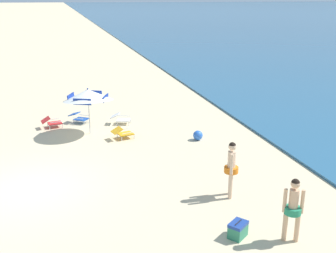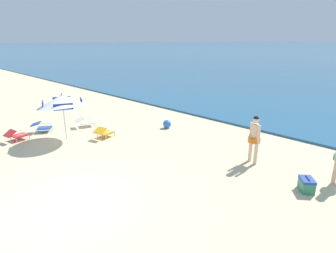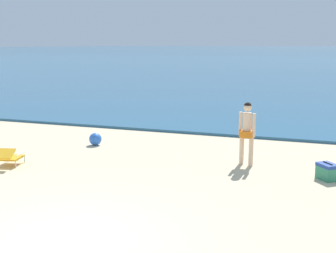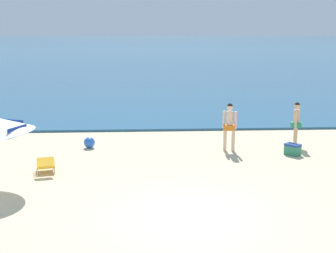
# 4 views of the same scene
# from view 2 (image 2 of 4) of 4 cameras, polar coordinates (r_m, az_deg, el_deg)

# --- Properties ---
(ground_plane) EXTENTS (800.00, 800.00, 0.00)m
(ground_plane) POSITION_cam_2_polar(r_m,az_deg,el_deg) (8.11, -18.92, -14.91)
(ground_plane) COLOR beige
(beach_umbrella_striped_main) EXTENTS (2.28, 2.24, 2.10)m
(beach_umbrella_striped_main) POSITION_cam_2_polar(r_m,az_deg,el_deg) (12.66, -20.90, 4.99)
(beach_umbrella_striped_main) COLOR silver
(beach_umbrella_striped_main) RESTS_ON ground
(lounge_chair_under_umbrella) EXTENTS (0.77, 1.00, 0.51)m
(lounge_chair_under_umbrella) POSITION_cam_2_polar(r_m,az_deg,el_deg) (14.58, -16.71, 1.00)
(lounge_chair_under_umbrella) COLOR white
(lounge_chair_under_umbrella) RESTS_ON ground
(lounge_chair_beside_umbrella) EXTENTS (0.73, 0.98, 0.52)m
(lounge_chair_beside_umbrella) POSITION_cam_2_polar(r_m,az_deg,el_deg) (12.70, -13.03, -1.10)
(lounge_chair_beside_umbrella) COLOR gold
(lounge_chair_beside_umbrella) RESTS_ON ground
(lounge_chair_facing_sea) EXTENTS (0.69, 0.97, 0.52)m
(lounge_chair_facing_sea) POSITION_cam_2_polar(r_m,az_deg,el_deg) (13.70, -28.69, -1.50)
(lounge_chair_facing_sea) COLOR red
(lounge_chair_facing_sea) RESTS_ON ground
(lounge_chair_spare_folded) EXTENTS (0.91, 1.00, 0.50)m
(lounge_chair_spare_folded) POSITION_cam_2_polar(r_m,az_deg,el_deg) (14.45, -24.54, 0.01)
(lounge_chair_spare_folded) COLOR #1E4799
(lounge_chair_spare_folded) RESTS_ON ground
(person_standing_beside) EXTENTS (0.48, 0.42, 1.72)m
(person_standing_beside) POSITION_cam_2_polar(r_m,az_deg,el_deg) (10.12, 17.34, -1.91)
(person_standing_beside) COLOR beige
(person_standing_beside) RESTS_ON ground
(cooler_box) EXTENTS (0.58, 0.61, 0.43)m
(cooler_box) POSITION_cam_2_polar(r_m,az_deg,el_deg) (9.12, 26.56, -10.64)
(cooler_box) COLOR #2D7F5B
(cooler_box) RESTS_ON ground
(beach_ball) EXTENTS (0.41, 0.41, 0.41)m
(beach_ball) POSITION_cam_2_polar(r_m,az_deg,el_deg) (13.78, -0.20, 0.51)
(beach_ball) COLOR blue
(beach_ball) RESTS_ON ground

